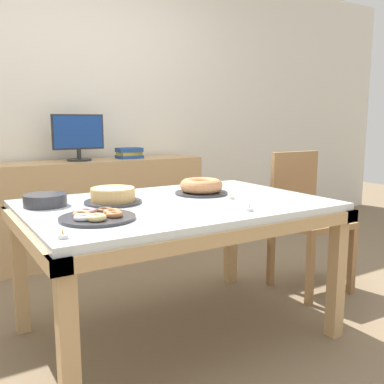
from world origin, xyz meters
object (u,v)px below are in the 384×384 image
cake_golden_bundt (201,187)px  tealight_near_front (249,209)px  tealight_centre (131,191)px  pastry_platter (97,216)px  computer_monitor (78,138)px  tealight_right_edge (63,236)px  book_stack (129,153)px  chair (305,213)px  cake_chocolate_round (113,196)px  tealight_near_cakes (116,191)px  tealight_left_edge (231,197)px  plate_stack (45,200)px

cake_golden_bundt → tealight_near_front: 0.52m
cake_golden_bundt → tealight_centre: (-0.33, 0.24, -0.03)m
pastry_platter → tealight_near_front: (0.67, -0.20, -0.00)m
computer_monitor → tealight_right_edge: size_ratio=10.60×
book_stack → tealight_centre: size_ratio=5.34×
book_stack → pastry_platter: 1.98m
computer_monitor → pastry_platter: size_ratio=1.31×
chair → book_stack: 1.62m
chair → computer_monitor: computer_monitor is taller
cake_chocolate_round → tealight_near_cakes: size_ratio=7.35×
pastry_platter → tealight_near_cakes: pastry_platter is taller
tealight_right_edge → tealight_near_cakes: size_ratio=1.00×
tealight_left_edge → pastry_platter: bearing=-173.0°
computer_monitor → book_stack: 0.47m
tealight_left_edge → book_stack: bearing=85.5°
computer_monitor → pastry_platter: computer_monitor is taller
book_stack → pastry_platter: bearing=-117.4°
cake_chocolate_round → tealight_right_edge: bearing=-126.6°
pastry_platter → computer_monitor: bearing=75.2°
chair → cake_chocolate_round: (-1.39, -0.00, 0.25)m
plate_stack → chair: bearing=-3.2°
cake_chocolate_round → tealight_near_cakes: bearing=66.1°
computer_monitor → tealight_near_front: bearing=-84.1°
tealight_right_edge → cake_golden_bundt: bearing=29.9°
computer_monitor → tealight_centre: computer_monitor is taller
book_stack → plate_stack: size_ratio=1.02×
cake_chocolate_round → tealight_near_front: bearing=-47.8°
plate_stack → tealight_near_front: plate_stack is taller
book_stack → cake_chocolate_round: size_ratio=0.73×
book_stack → plate_stack: 1.69m
book_stack → cake_chocolate_round: 1.61m
tealight_right_edge → tealight_near_front: 0.87m
computer_monitor → plate_stack: (-0.58, -1.34, -0.25)m
chair → tealight_near_cakes: chair is taller
plate_stack → tealight_centre: plate_stack is taller
book_stack → cake_golden_bundt: bearing=-97.0°
book_stack → cake_chocolate_round: book_stack is taller
plate_stack → pastry_platter: bearing=-74.3°
plate_stack → tealight_near_front: size_ratio=5.25×
chair → cake_chocolate_round: 1.41m
chair → cake_golden_bundt: chair is taller
tealight_near_cakes → cake_chocolate_round: bearing=-113.9°
plate_stack → tealight_centre: size_ratio=5.25×
book_stack → pastry_platter: book_stack is taller
pastry_platter → tealight_centre: size_ratio=8.12×
computer_monitor → plate_stack: bearing=-113.6°
chair → tealight_near_cakes: bearing=166.8°
computer_monitor → cake_chocolate_round: 1.48m
cake_golden_bundt → tealight_near_front: bearing=-97.4°
pastry_platter → tealight_right_edge: (-0.21, -0.22, -0.00)m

